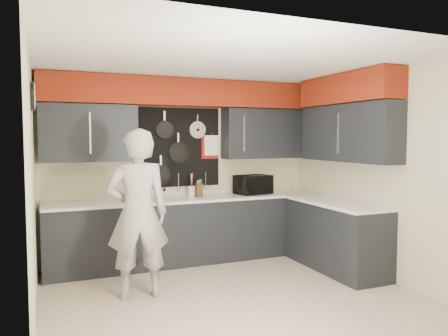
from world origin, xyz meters
name	(u,v)px	position (x,y,z in m)	size (l,w,h in m)	color
ground	(230,295)	(0.00, 0.00, 0.00)	(4.00, 4.00, 0.00)	#C1AD96
back_wall_assembly	(186,121)	(0.01, 1.60, 2.01)	(4.00, 0.36, 2.60)	beige
right_wall_assembly	(351,124)	(1.85, 0.26, 1.94)	(0.36, 3.50, 2.60)	beige
left_wall_assembly	(33,184)	(-1.99, 0.02, 1.33)	(0.05, 3.50, 2.60)	beige
base_cabinets	(230,231)	(0.49, 1.13, 0.46)	(3.95, 2.20, 0.92)	black
microwave	(253,185)	(1.01, 1.44, 1.06)	(0.51, 0.35, 0.28)	black
knife_block	(199,190)	(0.14, 1.41, 1.02)	(0.09, 0.09, 0.20)	#3E2513
utensil_crock	(192,191)	(0.07, 1.53, 1.00)	(0.12, 0.12, 0.15)	white
coffee_maker	(137,189)	(-0.73, 1.46, 1.07)	(0.20, 0.23, 0.29)	black
person	(138,214)	(-0.96, 0.34, 0.93)	(0.68, 0.45, 1.86)	#9A9A98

